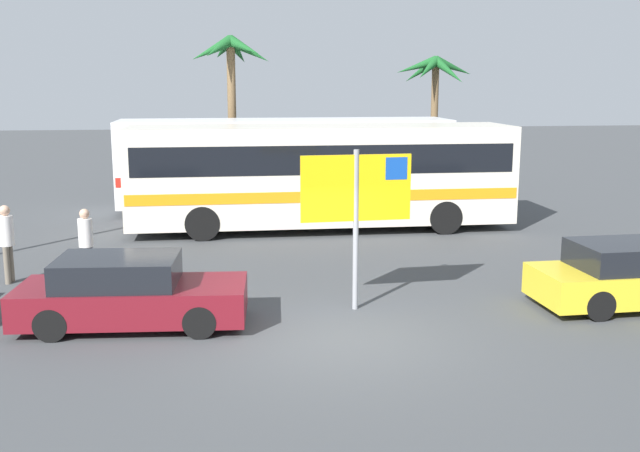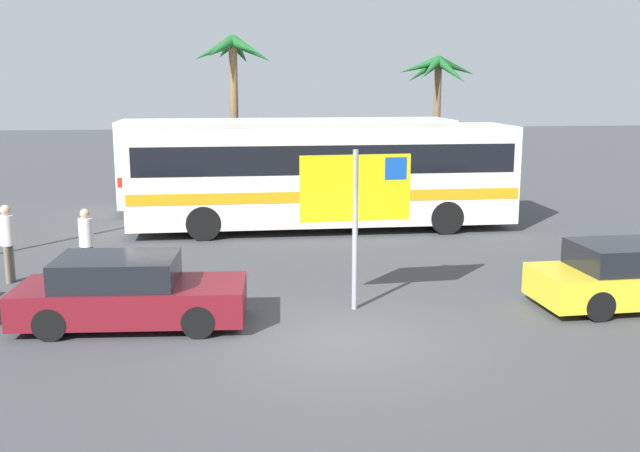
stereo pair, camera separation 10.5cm
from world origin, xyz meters
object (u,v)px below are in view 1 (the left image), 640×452
Objects in this scene: ferry_sign at (358,194)px; bus_front_coach at (321,172)px; pedestrian_crossing_lot at (7,237)px; car_yellow at (640,275)px; pedestrian_near_sign at (86,239)px; car_maroon at (129,293)px; bus_rear_coach at (286,159)px.

bus_front_coach is at bearing 83.94° from ferry_sign.
ferry_sign is at bearing -9.41° from pedestrian_crossing_lot.
ferry_sign reaches higher than pedestrian_crossing_lot.
car_yellow is 13.63m from pedestrian_crossing_lot.
car_yellow is 2.67× the size of pedestrian_near_sign.
car_yellow is at bearing -58.62° from bus_front_coach.
car_maroon and car_yellow have the same top height.
bus_rear_coach is 2.69× the size of car_maroon.
car_maroon is at bearing -36.31° from pedestrian_crossing_lot.
car_yellow is 11.93m from pedestrian_near_sign.
pedestrian_near_sign is (-11.43, 3.41, 0.36)m from car_yellow.
bus_rear_coach is 12.07m from ferry_sign.
bus_front_coach is 3.61× the size of ferry_sign.
bus_front_coach is 2.69× the size of car_maroon.
car_yellow is at bearing -64.25° from bus_rear_coach.
car_yellow is at bearing -9.16° from ferry_sign.
car_maroon is at bearing 177.69° from car_yellow.
ferry_sign is 8.12m from pedestrian_crossing_lot.
bus_rear_coach is 14.05m from car_yellow.
car_maroon is at bearing -107.76° from bus_rear_coach.
ferry_sign reaches higher than pedestrian_near_sign.
bus_front_coach and bus_rear_coach have the same top height.
car_maroon is 3.61m from pedestrian_near_sign.
ferry_sign is 0.75× the size of car_maroon.
car_maroon is (-4.02, -12.55, -1.15)m from bus_rear_coach.
bus_rear_coach is at bearing 76.34° from car_maroon.
car_maroon is 2.40× the size of pedestrian_crossing_lot.
pedestrian_near_sign is at bearing 150.00° from ferry_sign.
pedestrian_near_sign is (-5.34, -9.21, -0.79)m from bus_rear_coach.
bus_rear_coach is 6.47× the size of pedestrian_crossing_lot.
pedestrian_near_sign is (1.74, -0.11, -0.07)m from pedestrian_crossing_lot.
bus_front_coach is at bearing 65.41° from car_maroon.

